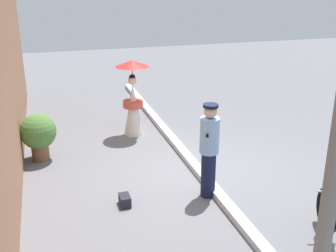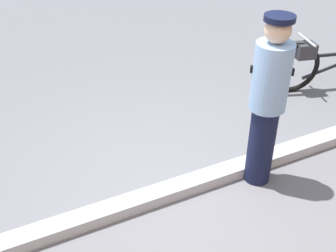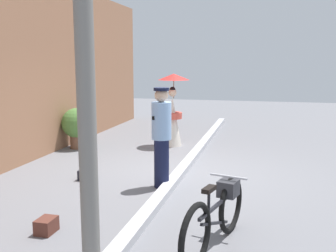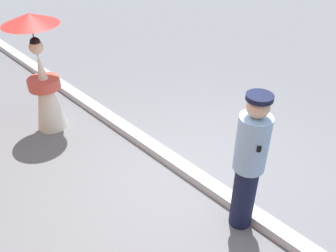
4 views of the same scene
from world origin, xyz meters
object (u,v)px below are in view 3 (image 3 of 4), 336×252
at_px(person_officer, 161,135).
at_px(backpack_spare, 47,225).
at_px(backpack_on_pavement, 85,174).
at_px(potted_plant_by_door, 78,125).
at_px(utility_pole, 84,36).
at_px(person_with_parasol, 173,110).
at_px(bicycle_near_officer, 217,214).

bearing_deg(person_officer, backpack_spare, 156.80).
height_order(person_officer, backpack_on_pavement, person_officer).
distance_m(potted_plant_by_door, utility_pole, 6.56).
bearing_deg(utility_pole, potted_plant_by_door, 27.91).
bearing_deg(backpack_on_pavement, person_officer, -93.74).
xyz_separation_m(person_officer, person_with_parasol, (3.40, 0.62, 0.01)).
distance_m(bicycle_near_officer, backpack_spare, 2.18).
relative_size(backpack_on_pavement, utility_pole, 0.06).
xyz_separation_m(person_with_parasol, utility_pole, (-6.45, -0.71, 1.46)).
bearing_deg(backpack_spare, person_with_parasol, -3.25).
relative_size(person_officer, potted_plant_by_door, 1.69).
height_order(bicycle_near_officer, person_with_parasol, person_with_parasol).
relative_size(bicycle_near_officer, backpack_on_pavement, 6.16).
relative_size(person_officer, backpack_spare, 6.07).
xyz_separation_m(person_officer, backpack_spare, (-2.18, 0.93, -0.83)).
distance_m(person_with_parasol, potted_plant_by_door, 2.43).
distance_m(bicycle_near_officer, potted_plant_by_door, 6.12).
bearing_deg(backpack_spare, utility_pole, -130.10).
height_order(backpack_spare, utility_pole, utility_pole).
bearing_deg(bicycle_near_officer, backpack_on_pavement, 51.89).
distance_m(backpack_spare, utility_pole, 2.66).
height_order(person_officer, backpack_spare, person_officer).
bearing_deg(utility_pole, person_officer, 1.75).
height_order(person_with_parasol, utility_pole, utility_pole).
xyz_separation_m(person_officer, backpack_on_pavement, (0.10, 1.50, -0.83)).
distance_m(person_officer, utility_pole, 3.38).
distance_m(bicycle_near_officer, utility_pole, 2.50).
height_order(potted_plant_by_door, utility_pole, utility_pole).
height_order(potted_plant_by_door, backpack_spare, potted_plant_by_door).
bearing_deg(backpack_on_pavement, potted_plant_by_door, 29.20).
height_order(potted_plant_by_door, backpack_on_pavement, potted_plant_by_door).
distance_m(backpack_on_pavement, utility_pole, 4.21).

